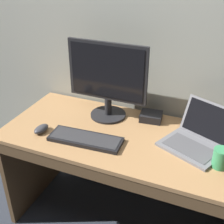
{
  "coord_description": "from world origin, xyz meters",
  "views": [
    {
      "loc": [
        0.52,
        -1.4,
        1.73
      ],
      "look_at": [
        -0.07,
        0.0,
        0.88
      ],
      "focal_mm": 48.4,
      "sensor_mm": 36.0,
      "label": 1
    }
  ],
  "objects": [
    {
      "name": "laptop_space_gray",
      "position": [
        0.42,
        0.06,
        0.79
      ],
      "size": [
        0.41,
        0.41,
        0.22
      ],
      "color": "slate",
      "rests_on": "desk"
    },
    {
      "name": "wired_keyboard",
      "position": [
        -0.17,
        -0.14,
        0.75
      ],
      "size": [
        0.43,
        0.17,
        0.02
      ],
      "color": "black",
      "rests_on": "desk"
    },
    {
      "name": "ground_plane",
      "position": [
        0.0,
        0.0,
        0.0
      ],
      "size": [
        14.0,
        14.0,
        0.0
      ],
      "primitive_type": "plane",
      "color": "#2D333D"
    },
    {
      "name": "computer_mouse",
      "position": [
        -0.46,
        -0.16,
        0.76
      ],
      "size": [
        0.07,
        0.11,
        0.04
      ],
      "primitive_type": "ellipsoid",
      "rotation": [
        0.0,
        0.0,
        -0.11
      ],
      "color": "#38383D",
      "rests_on": "desk"
    },
    {
      "name": "coffee_mug",
      "position": [
        0.56,
        -0.08,
        0.79
      ],
      "size": [
        0.12,
        0.08,
        0.11
      ],
      "color": "#388E56",
      "rests_on": "desk"
    },
    {
      "name": "external_drive_box",
      "position": [
        0.11,
        0.23,
        0.77
      ],
      "size": [
        0.15,
        0.13,
        0.05
      ],
      "primitive_type": "cube",
      "rotation": [
        0.0,
        0.0,
        0.12
      ],
      "color": "black",
      "rests_on": "desk"
    },
    {
      "name": "external_monitor",
      "position": [
        -0.17,
        0.17,
        1.0
      ],
      "size": [
        0.51,
        0.23,
        0.49
      ],
      "color": "black",
      "rests_on": "desk"
    },
    {
      "name": "desk",
      "position": [
        0.0,
        -0.01,
        0.53
      ],
      "size": [
        1.43,
        0.66,
        0.74
      ],
      "color": "#A87A4C",
      "rests_on": "ground"
    }
  ]
}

